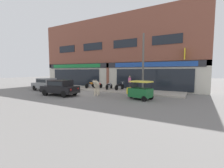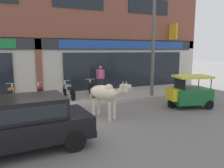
# 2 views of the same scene
# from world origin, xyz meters

# --- Properties ---
(ground_plane) EXTENTS (90.00, 90.00, 0.00)m
(ground_plane) POSITION_xyz_m (0.00, 0.00, 0.00)
(ground_plane) COLOR slate
(sidewalk) EXTENTS (19.00, 3.37, 0.17)m
(sidewalk) POSITION_xyz_m (0.00, 3.88, 0.09)
(sidewalk) COLOR #A8A093
(sidewalk) RESTS_ON ground
(shop_building) EXTENTS (23.00, 1.40, 9.43)m
(shop_building) POSITION_xyz_m (0.00, 5.83, 4.51)
(shop_building) COLOR brown
(shop_building) RESTS_ON ground
(cow) EXTENTS (1.21, 1.97, 1.61)m
(cow) POSITION_xyz_m (2.00, 0.12, 1.01)
(cow) COLOR beige
(cow) RESTS_ON ground
(car_0) EXTENTS (3.66, 1.71, 1.46)m
(car_0) POSITION_xyz_m (-5.30, 0.13, 0.81)
(car_0) COLOR black
(car_0) RESTS_ON ground
(car_1) EXTENTS (3.70, 1.84, 1.46)m
(car_1) POSITION_xyz_m (-0.99, -1.61, 0.81)
(car_1) COLOR black
(car_1) RESTS_ON ground
(auto_rickshaw) EXTENTS (2.13, 1.51, 1.52)m
(auto_rickshaw) POSITION_xyz_m (6.24, 0.13, 0.66)
(auto_rickshaw) COLOR black
(auto_rickshaw) RESTS_ON ground
(motorcycle_0) EXTENTS (0.52, 1.81, 0.88)m
(motorcycle_0) POSITION_xyz_m (-1.52, 3.73, 0.56)
(motorcycle_0) COLOR black
(motorcycle_0) RESTS_ON sidewalk
(motorcycle_1) EXTENTS (0.52, 1.81, 0.88)m
(motorcycle_1) POSITION_xyz_m (-0.18, 3.57, 0.56)
(motorcycle_1) COLOR black
(motorcycle_1) RESTS_ON sidewalk
(motorcycle_2) EXTENTS (0.52, 1.81, 0.88)m
(motorcycle_2) POSITION_xyz_m (1.29, 3.68, 0.56)
(motorcycle_2) COLOR black
(motorcycle_2) RESTS_ON sidewalk
(motorcycle_3) EXTENTS (0.55, 1.81, 0.88)m
(motorcycle_3) POSITION_xyz_m (2.63, 3.76, 0.56)
(motorcycle_3) COLOR black
(motorcycle_3) RESTS_ON sidewalk
(pedestrian) EXTENTS (0.43, 0.32, 1.60)m
(pedestrian) POSITION_xyz_m (3.47, 4.71, 1.15)
(pedestrian) COLOR #2D2D33
(pedestrian) RESTS_ON sidewalk
(utility_pole) EXTENTS (0.18, 0.18, 5.68)m
(utility_pole) POSITION_xyz_m (5.74, 2.50, 3.01)
(utility_pole) COLOR #595651
(utility_pole) RESTS_ON sidewalk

